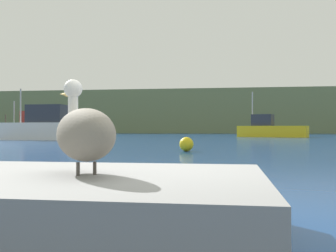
{
  "coord_description": "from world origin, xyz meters",
  "views": [
    {
      "loc": [
        0.38,
        -4.0,
        0.95
      ],
      "look_at": [
        -3.56,
        22.33,
        1.1
      ],
      "focal_mm": 42.63,
      "sensor_mm": 36.0,
      "label": 1
    }
  ],
  "objects_px": {
    "fishing_boat_yellow": "(270,129)",
    "fishing_boat_green": "(30,128)",
    "fishing_boat_white": "(46,127)",
    "mooring_buoy": "(186,144)",
    "pelican": "(84,133)"
  },
  "relations": [
    {
      "from": "fishing_boat_yellow",
      "to": "fishing_boat_green",
      "type": "relative_size",
      "value": 1.36
    },
    {
      "from": "fishing_boat_white",
      "to": "fishing_boat_yellow",
      "type": "bearing_deg",
      "value": -142.35
    },
    {
      "from": "fishing_boat_white",
      "to": "mooring_buoy",
      "type": "bearing_deg",
      "value": 134.4
    },
    {
      "from": "fishing_boat_green",
      "to": "fishing_boat_white",
      "type": "bearing_deg",
      "value": 103.15
    },
    {
      "from": "mooring_buoy",
      "to": "pelican",
      "type": "bearing_deg",
      "value": -87.92
    },
    {
      "from": "pelican",
      "to": "fishing_boat_green",
      "type": "xyz_separation_m",
      "value": [
        -19.57,
        36.49,
        0.12
      ]
    },
    {
      "from": "pelican",
      "to": "fishing_boat_yellow",
      "type": "bearing_deg",
      "value": -46.38
    },
    {
      "from": "fishing_boat_yellow",
      "to": "fishing_boat_green",
      "type": "bearing_deg",
      "value": 29.2
    },
    {
      "from": "fishing_boat_green",
      "to": "fishing_boat_white",
      "type": "xyz_separation_m",
      "value": [
        6.17,
        -9.09,
        0.04
      ]
    },
    {
      "from": "pelican",
      "to": "fishing_boat_white",
      "type": "height_order",
      "value": "fishing_boat_white"
    },
    {
      "from": "fishing_boat_white",
      "to": "pelican",
      "type": "bearing_deg",
      "value": 118.31
    },
    {
      "from": "pelican",
      "to": "fishing_boat_yellow",
      "type": "distance_m",
      "value": 41.46
    },
    {
      "from": "fishing_boat_green",
      "to": "pelican",
      "type": "bearing_deg",
      "value": 97.22
    },
    {
      "from": "fishing_boat_yellow",
      "to": "mooring_buoy",
      "type": "xyz_separation_m",
      "value": [
        -6.27,
        -27.93,
        -0.56
      ]
    },
    {
      "from": "fishing_boat_yellow",
      "to": "fishing_boat_green",
      "type": "xyz_separation_m",
      "value": [
        -25.37,
        -4.56,
        0.18
      ]
    }
  ]
}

